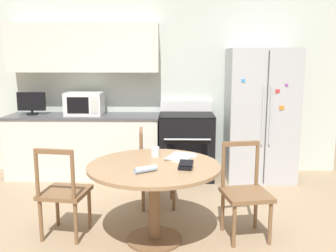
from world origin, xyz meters
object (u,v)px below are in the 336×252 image
at_px(dining_chair_far, 155,169).
at_px(dining_chair_left, 64,193).
at_px(countertop_tv, 31,102).
at_px(candle_glass, 155,152).
at_px(wallet, 186,166).
at_px(refrigerator, 260,115).
at_px(oven_range, 186,145).
at_px(dining_chair_right, 245,193).
at_px(microwave, 84,104).

bearing_deg(dining_chair_far, dining_chair_left, -51.19).
distance_m(countertop_tv, candle_glass, 2.51).
relative_size(dining_chair_far, wallet, 6.09).
xyz_separation_m(dining_chair_left, dining_chair_far, (0.83, 0.79, 0.00)).
bearing_deg(refrigerator, oven_range, 178.36).
bearing_deg(countertop_tv, dining_chair_far, -31.31).
xyz_separation_m(oven_range, countertop_tv, (-2.21, 0.04, 0.61)).
bearing_deg(countertop_tv, candle_glass, -42.09).
bearing_deg(candle_glass, dining_chair_right, -12.46).
bearing_deg(dining_chair_far, refrigerator, 121.53).
height_order(microwave, candle_glass, microwave).
relative_size(countertop_tv, wallet, 2.68).
height_order(microwave, dining_chair_far, microwave).
relative_size(refrigerator, dining_chair_right, 2.03).
bearing_deg(dining_chair_far, candle_glass, -1.52).
xyz_separation_m(dining_chair_right, candle_glass, (-0.86, 0.19, 0.35)).
height_order(countertop_tv, dining_chair_left, countertop_tv).
bearing_deg(candle_glass, countertop_tv, 137.91).
relative_size(oven_range, dining_chair_right, 1.20).
bearing_deg(dining_chair_left, countertop_tv, 125.68).
bearing_deg(dining_chair_left, refrigerator, 47.25).
relative_size(countertop_tv, dining_chair_left, 0.44).
bearing_deg(dining_chair_left, microwave, 105.09).
relative_size(dining_chair_right, candle_glass, 9.60).
distance_m(microwave, dining_chair_far, 1.66).
relative_size(refrigerator, candle_glass, 19.46).
distance_m(oven_range, dining_chair_far, 1.14).
xyz_separation_m(microwave, candle_glass, (1.09, -1.68, -0.28)).
distance_m(dining_chair_right, dining_chair_far, 1.17).
relative_size(refrigerator, wallet, 12.34).
xyz_separation_m(oven_range, wallet, (-0.07, -2.06, 0.30)).
xyz_separation_m(dining_chair_right, dining_chair_far, (-0.90, 0.76, 0.00)).
relative_size(microwave, dining_chair_left, 0.57).
bearing_deg(countertop_tv, oven_range, -1.00).
bearing_deg(dining_chair_right, refrigerator, -116.39).
relative_size(microwave, dining_chair_far, 0.57).
bearing_deg(dining_chair_right, oven_range, -84.70).
bearing_deg(wallet, countertop_tv, 135.61).
distance_m(countertop_tv, wallet, 3.01).
bearing_deg(microwave, refrigerator, -1.64).
distance_m(refrigerator, oven_range, 1.12).
distance_m(microwave, wallet, 2.53).
bearing_deg(wallet, refrigerator, 61.63).
height_order(oven_range, dining_chair_far, oven_range).
relative_size(dining_chair_left, candle_glass, 9.60).
bearing_deg(dining_chair_left, oven_range, 64.81).
bearing_deg(microwave, wallet, -56.60).
height_order(candle_glass, wallet, candle_glass).
xyz_separation_m(refrigerator, dining_chair_left, (-2.25, -1.83, -0.48)).
xyz_separation_m(countertop_tv, wallet, (2.14, -2.10, -0.31)).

